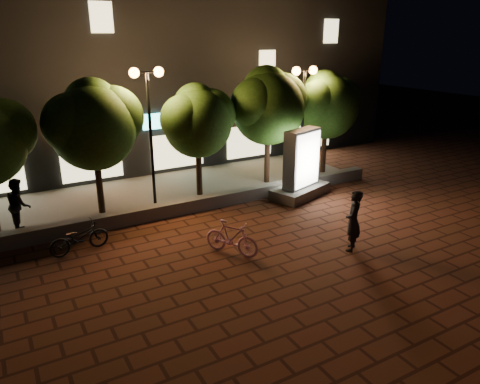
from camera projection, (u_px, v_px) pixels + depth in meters
ground at (258, 250)px, 14.02m from camera, size 80.00×80.00×0.00m
retaining_wall at (203, 203)px, 17.21m from camera, size 16.00×0.45×0.50m
sidewalk at (179, 189)px, 19.33m from camera, size 16.00×5.00×0.08m
building_block at (126, 62)px, 23.01m from camera, size 28.00×8.12×11.30m
tree_left at (94, 122)px, 15.75m from camera, size 3.60×3.00×4.89m
tree_mid at (198, 119)px, 17.68m from camera, size 3.24×2.70×4.50m
tree_right at (269, 104)px, 19.11m from camera, size 3.72×3.10×5.07m
tree_far_right at (327, 103)px, 20.66m from camera, size 3.48×2.90×4.76m
street_lamp_left at (149, 102)px, 16.24m from camera, size 1.26×0.36×5.18m
street_lamp_right at (304, 94)px, 19.55m from camera, size 1.26×0.36×4.98m
ad_kiosk at (301, 170)px, 18.29m from camera, size 2.87×2.05×2.80m
scooter_pink at (232, 238)px, 13.60m from camera, size 1.38×1.76×1.07m
rider at (353, 221)px, 13.72m from camera, size 0.84×0.81×1.94m
scooter_parked at (79, 238)px, 13.75m from camera, size 1.87×0.87×0.95m
pedestrian at (19, 205)px, 14.94m from camera, size 0.70×0.89×1.83m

